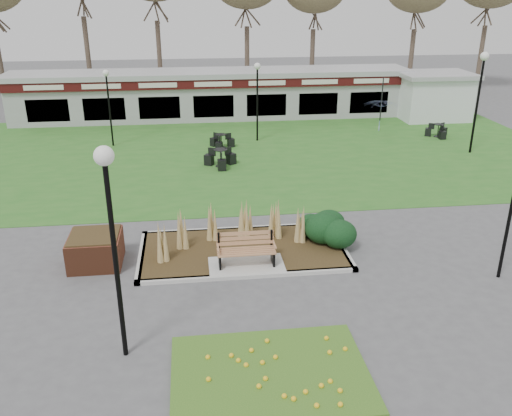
{
  "coord_description": "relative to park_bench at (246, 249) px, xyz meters",
  "views": [
    {
      "loc": [
        -1.45,
        -13.82,
        7.7
      ],
      "look_at": [
        0.51,
        2.0,
        1.14
      ],
      "focal_mm": 38.0,
      "sensor_mm": 36.0,
      "label": 1
    }
  ],
  "objects": [
    {
      "name": "lamp_post_far_right",
      "position": [
        12.3,
        10.37,
        2.95
      ],
      "size": [
        0.4,
        0.4,
        4.86
      ],
      "color": "black",
      "rests_on": "ground"
    },
    {
      "name": "car_black",
      "position": [
        -9.5,
        20.75,
        0.04
      ],
      "size": [
        3.94,
        1.84,
        1.25
      ],
      "primitive_type": "imported",
      "rotation": [
        0.0,
        0.0,
        1.43
      ],
      "color": "black",
      "rests_on": "ground"
    },
    {
      "name": "lamp_post_mid_right",
      "position": [
        2.09,
        13.91,
        2.38
      ],
      "size": [
        0.34,
        0.34,
        4.07
      ],
      "color": "black",
      "rests_on": "ground"
    },
    {
      "name": "lamp_post_near_left",
      "position": [
        -3.13,
        -3.75,
        2.95
      ],
      "size": [
        0.4,
        0.4,
        4.86
      ],
      "color": "black",
      "rests_on": "ground"
    },
    {
      "name": "park_bench",
      "position": [
        0.0,
        0.0,
        0.0
      ],
      "size": [
        1.7,
        0.66,
        0.93
      ],
      "color": "#AC6F4D",
      "rests_on": "ground"
    },
    {
      "name": "lamp_post_far_left",
      "position": [
        -5.46,
        13.81,
        2.24
      ],
      "size": [
        0.32,
        0.32,
        3.87
      ],
      "color": "black",
      "rests_on": "ground"
    },
    {
      "name": "patio_umbrella",
      "position": [
        8.39,
        12.75,
        0.86
      ],
      "size": [
        2.16,
        2.19,
        2.28
      ],
      "color": "black",
      "rests_on": "ground"
    },
    {
      "name": "bistro_set_c",
      "position": [
        -0.14,
        9.65,
        -0.3
      ],
      "size": [
        1.52,
        1.33,
        0.81
      ],
      "color": "black",
      "rests_on": "ground"
    },
    {
      "name": "bistro_set_a",
      "position": [
        0.09,
        12.73,
        -0.33
      ],
      "size": [
        1.27,
        1.29,
        0.7
      ],
      "color": "black",
      "rests_on": "ground"
    },
    {
      "name": "lawn",
      "position": [
        0.0,
        11.75,
        -0.58
      ],
      "size": [
        34.0,
        16.0,
        0.02
      ],
      "primitive_type": "cube",
      "color": "#2B6A21",
      "rests_on": "ground"
    },
    {
      "name": "service_hut",
      "position": [
        13.5,
        17.75,
        0.86
      ],
      "size": [
        4.4,
        3.4,
        2.83
      ],
      "color": "white",
      "rests_on": "ground"
    },
    {
      "name": "bistro_set_d",
      "position": [
        12.0,
        13.45,
        -0.33
      ],
      "size": [
        1.32,
        1.17,
        0.7
      ],
      "color": "black",
      "rests_on": "ground"
    },
    {
      "name": "flower_bed",
      "position": [
        0.0,
        -4.85,
        -0.52
      ],
      "size": [
        4.2,
        3.0,
        0.16
      ],
      "color": "#33671D",
      "rests_on": "ground"
    },
    {
      "name": "planting_bed",
      "position": [
        1.27,
        1.1,
        -0.22
      ],
      "size": [
        6.75,
        3.4,
        1.27
      ],
      "color": "#382716",
      "rests_on": "ground"
    },
    {
      "name": "ground",
      "position": [
        0.0,
        -0.25,
        -0.59
      ],
      "size": [
        100.0,
        100.0,
        0.0
      ],
      "primitive_type": "plane",
      "color": "#515154",
      "rests_on": "ground"
    },
    {
      "name": "food_pavilion",
      "position": [
        0.0,
        19.71,
        0.89
      ],
      "size": [
        24.6,
        3.4,
        2.9
      ],
      "color": "#99999C",
      "rests_on": "ground"
    },
    {
      "name": "brick_planter",
      "position": [
        -4.4,
        0.75,
        -0.11
      ],
      "size": [
        1.5,
        1.5,
        0.95
      ],
      "color": "brown",
      "rests_on": "ground"
    }
  ]
}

